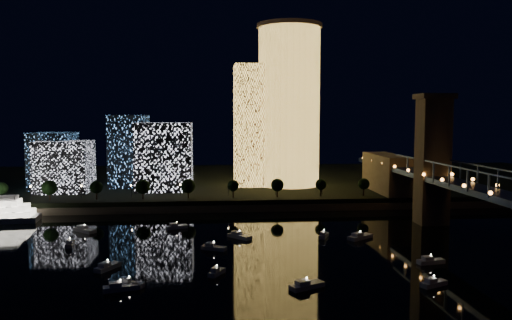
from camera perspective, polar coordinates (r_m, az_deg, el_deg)
The scene contains 10 objects.
ground at distance 141.28m, azimuth 3.04°, elevation -12.06°, with size 520.00×520.00×0.00m, color black.
far_bank at distance 296.89m, azimuth -1.26°, elevation -2.52°, with size 420.00×160.00×5.00m, color black.
seawall at distance 220.20m, azimuth 0.06°, elevation -5.44°, with size 420.00×6.00×3.00m, color #6B5E4C.
tower_cylindrical at distance 263.92m, azimuth 3.78°, elevation 6.23°, with size 34.00×34.00×83.93m.
tower_rectangular at distance 263.12m, azimuth -0.34°, elevation 3.96°, with size 19.85×19.85×63.16m, color #E7B04A.
midrise_blocks at distance 261.13m, azimuth -16.12°, elevation 0.27°, with size 80.42×41.63×37.14m.
truss_bridge at distance 163.02m, azimuth 26.20°, elevation -4.40°, with size 13.00×266.00×50.00m.
motorboats at distance 153.03m, azimuth -3.09°, elevation -10.40°, with size 116.06×73.85×2.78m.
esplanade_trees at distance 224.55m, azimuth -9.39°, elevation -2.98°, with size 165.34×6.50×8.75m.
street_lamps at distance 230.50m, azimuth -8.67°, elevation -3.13°, with size 132.70×0.70×5.65m.
Camera 1 is at (-18.98, -133.71, 41.50)m, focal length 35.00 mm.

